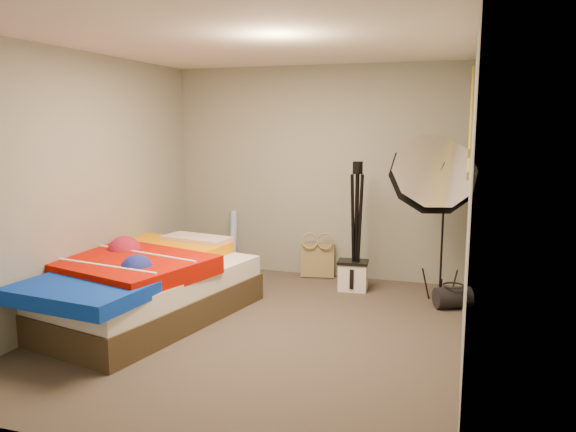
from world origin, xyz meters
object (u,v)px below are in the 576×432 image
at_px(wrapping_roll, 233,241).
at_px(photo_umbrella, 432,177).
at_px(tote_bag, 318,260).
at_px(camera_case, 353,277).
at_px(camera_tripod, 357,218).
at_px(duffel_bag, 453,298).
at_px(bed, 138,285).

relative_size(wrapping_roll, photo_umbrella, 0.41).
bearing_deg(photo_umbrella, tote_bag, 154.47).
relative_size(camera_case, camera_tripod, 0.22).
xyz_separation_m(photo_umbrella, camera_tripod, (-0.79, 0.20, -0.49)).
relative_size(duffel_bag, photo_umbrella, 0.19).
height_order(camera_case, camera_tripod, camera_tripod).
height_order(tote_bag, camera_tripod, camera_tripod).
xyz_separation_m(wrapping_roll, duffel_bag, (2.69, -0.73, -0.26)).
relative_size(tote_bag, camera_tripod, 0.28).
distance_m(camera_case, duffel_bag, 1.12).
bearing_deg(tote_bag, duffel_bag, -35.17).
bearing_deg(duffel_bag, bed, 177.81).
relative_size(tote_bag, duffel_bag, 1.14).
bearing_deg(photo_umbrella, duffel_bag, -19.00).
bearing_deg(photo_umbrella, camera_tripod, 165.63).
distance_m(wrapping_roll, camera_case, 1.69).
distance_m(bed, photo_umbrella, 3.06).
xyz_separation_m(camera_case, bed, (-1.78, -1.48, 0.16)).
xyz_separation_m(wrapping_roll, photo_umbrella, (2.44, -0.64, 0.93)).
distance_m(camera_case, camera_tripod, 0.67).
bearing_deg(wrapping_roll, photo_umbrella, -14.67).
xyz_separation_m(tote_bag, duffel_bag, (1.59, -0.73, -0.09)).
relative_size(duffel_bag, camera_tripod, 0.25).
xyz_separation_m(bed, camera_tripod, (1.82, 1.47, 0.51)).
distance_m(duffel_bag, bed, 3.10).
bearing_deg(photo_umbrella, camera_case, 165.46).
distance_m(tote_bag, wrapping_roll, 1.11).
bearing_deg(wrapping_roll, tote_bag, 0.00).
distance_m(bed, camera_tripod, 2.39).
relative_size(camera_case, photo_umbrella, 0.17).
bearing_deg(duffel_bag, camera_tripod, 139.92).
xyz_separation_m(tote_bag, photo_umbrella, (1.34, -0.64, 1.11)).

